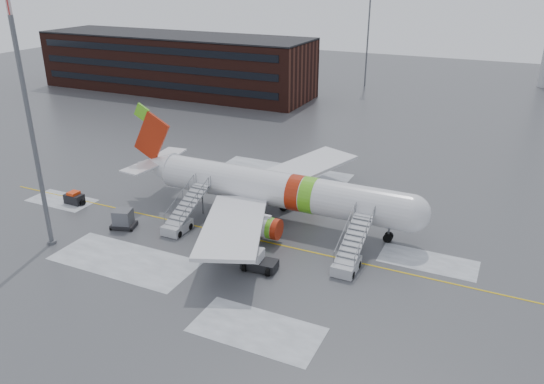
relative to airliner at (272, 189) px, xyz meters
The scene contains 10 objects.
ground 6.15m from the airliner, 120.93° to the right, with size 260.00×260.00×0.00m, color #494C4F.
airliner is the anchor object (origin of this frame).
airstair_fwd 12.92m from the airliner, 30.97° to the right, with size 2.05×7.70×3.48m.
airstair_aft 10.21m from the airliner, 138.89° to the right, with size 2.05×7.70×3.48m.
pushback_tug 11.21m from the airliner, 71.73° to the right, with size 3.34×2.61×1.84m.
uld_container 16.11m from the airliner, 145.99° to the right, with size 2.92×2.48×2.04m.
baggage_tractor 23.61m from the airliner, 164.21° to the right, with size 2.83×1.33×1.47m.
light_mast_near 25.26m from the airliner, 139.72° to the right, with size 1.20×1.20×27.52m.
terminal_building 69.54m from the airliner, 133.27° to the left, with size 62.00×16.11×12.30m.
light_mast_far_n 75.10m from the airliner, 98.22° to the left, with size 1.20×1.20×24.25m.
Camera 1 is at (25.14, -43.46, 25.39)m, focal length 35.00 mm.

